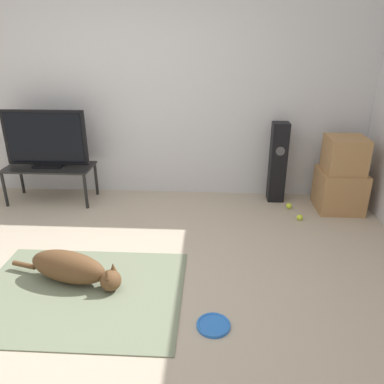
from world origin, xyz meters
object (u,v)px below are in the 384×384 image
(tv, at_px, (45,139))
(dog, at_px, (72,268))
(frisbee, at_px, (213,325))
(tennis_ball_by_boxes, at_px, (289,206))
(tv_stand, at_px, (50,170))
(cardboard_box_upper, at_px, (345,155))
(tennis_ball_near_speaker, at_px, (300,217))
(floor_speaker, at_px, (278,163))
(cardboard_box_lower, at_px, (339,190))

(tv, bearing_deg, dog, -63.29)
(frisbee, distance_m, tv, 2.96)
(tennis_ball_by_boxes, bearing_deg, tv, 178.13)
(tv_stand, relative_size, tennis_ball_by_boxes, 15.50)
(dog, height_order, tennis_ball_by_boxes, dog)
(frisbee, relative_size, tv_stand, 0.23)
(cardboard_box_upper, xyz_separation_m, tv_stand, (-3.40, 0.08, -0.27))
(cardboard_box_upper, xyz_separation_m, tennis_ball_near_speaker, (-0.49, -0.31, -0.63))
(cardboard_box_upper, bearing_deg, floor_speaker, 160.62)
(cardboard_box_upper, distance_m, floor_speaker, 0.74)
(cardboard_box_upper, bearing_deg, dog, -148.70)
(tennis_ball_by_boxes, bearing_deg, floor_speaker, 116.99)
(tennis_ball_near_speaker, bearing_deg, dog, -149.03)
(frisbee, bearing_deg, tennis_ball_by_boxes, 66.12)
(cardboard_box_lower, xyz_separation_m, floor_speaker, (-0.69, 0.22, 0.25))
(dog, relative_size, frisbee, 4.18)
(tv_stand, relative_size, tennis_ball_near_speaker, 15.50)
(cardboard_box_upper, distance_m, tennis_ball_near_speaker, 0.86)
(floor_speaker, bearing_deg, cardboard_box_upper, -19.38)
(dog, relative_size, tv, 1.03)
(tv, height_order, tennis_ball_by_boxes, tv)
(cardboard_box_upper, relative_size, tennis_ball_near_speaker, 6.25)
(tv, height_order, tennis_ball_near_speaker, tv)
(tv_stand, bearing_deg, frisbee, -46.59)
(cardboard_box_upper, xyz_separation_m, tv, (-3.40, 0.08, 0.11))
(floor_speaker, bearing_deg, tennis_ball_near_speaker, -71.00)
(dog, distance_m, tv, 1.94)
(frisbee, relative_size, tennis_ball_near_speaker, 3.62)
(floor_speaker, bearing_deg, tv_stand, -176.55)
(frisbee, height_order, tennis_ball_near_speaker, tennis_ball_near_speaker)
(tv, xyz_separation_m, tennis_ball_by_boxes, (2.85, -0.09, -0.73))
(dog, relative_size, tv_stand, 0.98)
(frisbee, relative_size, cardboard_box_upper, 0.58)
(floor_speaker, relative_size, tv_stand, 0.94)
(dog, relative_size, floor_speaker, 1.04)
(floor_speaker, distance_m, tennis_ball_near_speaker, 0.74)
(tv_stand, xyz_separation_m, tennis_ball_near_speaker, (2.91, -0.39, -0.36))
(cardboard_box_upper, relative_size, tv, 0.43)
(frisbee, bearing_deg, dog, 158.93)
(frisbee, bearing_deg, tennis_ball_near_speaker, 60.85)
(frisbee, distance_m, cardboard_box_upper, 2.55)
(cardboard_box_upper, height_order, tennis_ball_near_speaker, cardboard_box_upper)
(cardboard_box_upper, height_order, tv, tv)
(dog, distance_m, frisbee, 1.23)
(cardboard_box_upper, bearing_deg, tennis_ball_by_boxes, -178.52)
(frisbee, distance_m, tennis_ball_near_speaker, 1.93)
(tv_stand, bearing_deg, cardboard_box_upper, -1.28)
(floor_speaker, xyz_separation_m, tv_stand, (-2.72, -0.16, -0.09))
(floor_speaker, bearing_deg, cardboard_box_lower, -17.85)
(frisbee, height_order, tennis_ball_by_boxes, tennis_ball_by_boxes)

